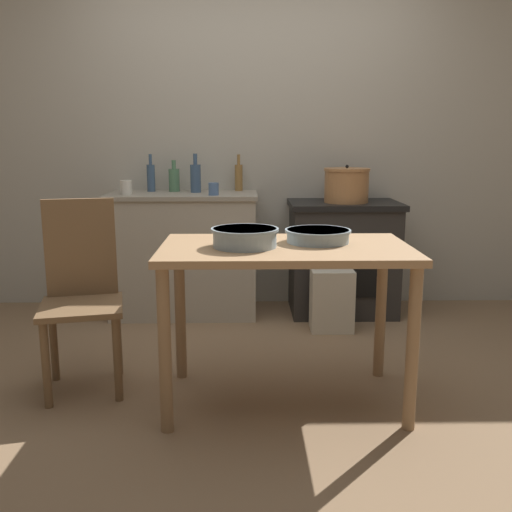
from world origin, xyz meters
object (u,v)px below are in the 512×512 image
object	(u,v)px
stock_pot	(347,185)
cup_center	(214,189)
mixing_bowl_large	(318,235)
chair	(82,290)
flour_sack	(332,300)
mixing_bowl_small	(245,236)
bottle_left	(239,177)
stove	(343,257)
bottle_center_left	(151,177)
bottle_mid_left	(196,178)
cup_center_right	(126,187)
bottle_far_left	(174,179)
work_table	(285,269)

from	to	relation	value
stock_pot	cup_center	distance (m)	0.95
mixing_bowl_large	chair	bearing A→B (deg)	173.65
flour_sack	mixing_bowl_small	bearing A→B (deg)	-118.26
flour_sack	bottle_left	xyz separation A→B (m)	(-0.63, 0.60, 0.78)
stove	mixing_bowl_small	distance (m)	1.72
cup_center	bottle_left	bearing A→B (deg)	63.26
stove	mixing_bowl_large	distance (m)	1.50
bottle_left	bottle_center_left	distance (m)	0.64
mixing_bowl_small	bottle_mid_left	size ratio (longest dim) A/B	1.13
mixing_bowl_large	cup_center_right	bearing A→B (deg)	132.15
chair	bottle_mid_left	xyz separation A→B (m)	(0.48, 1.31, 0.49)
flour_sack	bottle_far_left	xyz separation A→B (m)	(-1.10, 0.56, 0.77)
chair	cup_center	xyz separation A→B (m)	(0.62, 1.10, 0.42)
bottle_center_left	bottle_far_left	bearing A→B (deg)	-1.74
bottle_left	mixing_bowl_small	bearing A→B (deg)	-88.40
flour_sack	stock_pot	xyz separation A→B (m)	(0.14, 0.39, 0.74)
chair	bottle_center_left	size ratio (longest dim) A/B	3.56
cup_center_right	work_table	bearing A→B (deg)	-53.68
flour_sack	mixing_bowl_small	xyz separation A→B (m)	(-0.58, -1.08, 0.62)
stove	bottle_mid_left	xyz separation A→B (m)	(-1.07, 0.05, 0.58)
mixing_bowl_small	cup_center	world-z (taller)	cup_center
mixing_bowl_small	work_table	bearing A→B (deg)	9.07
mixing_bowl_small	mixing_bowl_large	bearing A→B (deg)	17.72
stock_pot	bottle_center_left	bearing A→B (deg)	173.12
cup_center	bottle_far_left	bearing A→B (deg)	136.40
chair	bottle_left	distance (m)	1.71
work_table	cup_center	xyz separation A→B (m)	(-0.41, 1.31, 0.27)
bottle_left	bottle_mid_left	xyz separation A→B (m)	(-0.31, -0.13, 0.00)
bottle_far_left	cup_center	size ratio (longest dim) A/B	2.68
work_table	bottle_left	size ratio (longest dim) A/B	4.35
stove	flour_sack	xyz separation A→B (m)	(-0.14, -0.43, -0.20)
work_table	cup_center	world-z (taller)	cup_center
chair	stove	bearing A→B (deg)	26.96
bottle_mid_left	cup_center	bearing A→B (deg)	-56.13
stock_pot	mixing_bowl_large	world-z (taller)	stock_pot
work_table	cup_center_right	xyz separation A→B (m)	(-1.02, 1.39, 0.27)
bottle_left	chair	bearing A→B (deg)	-118.83
chair	bottle_center_left	world-z (taller)	bottle_center_left
bottle_left	bottle_center_left	bearing A→B (deg)	-176.49
mixing_bowl_small	bottle_center_left	size ratio (longest dim) A/B	1.15
stove	bottle_left	xyz separation A→B (m)	(-0.76, 0.17, 0.58)
stove	bottle_mid_left	bearing A→B (deg)	177.57
mixing_bowl_large	bottle_far_left	bearing A→B (deg)	119.81
stove	mixing_bowl_large	world-z (taller)	mixing_bowl_large
bottle_mid_left	mixing_bowl_large	bearing A→B (deg)	-63.85
mixing_bowl_large	bottle_left	xyz separation A→B (m)	(-0.40, 1.57, 0.18)
stock_pot	bottle_far_left	xyz separation A→B (m)	(-1.24, 0.17, 0.03)
stove	flour_sack	world-z (taller)	stove
chair	stock_pot	distance (m)	2.03
chair	bottle_mid_left	distance (m)	1.48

